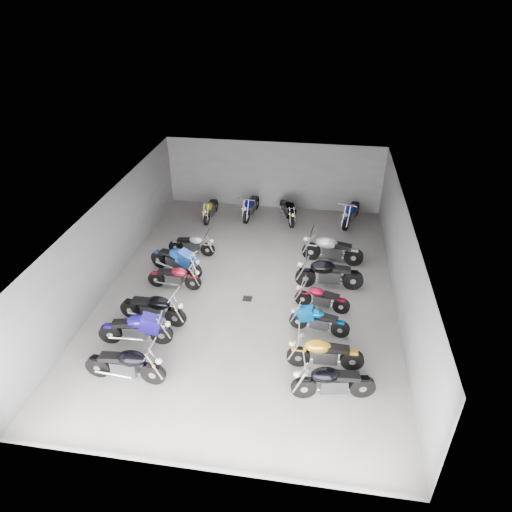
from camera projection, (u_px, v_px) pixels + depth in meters
The scene contains 22 objects.
ground at pixel (250, 290), 16.18m from camera, with size 14.00×14.00×0.00m, color #A09D98.
wall_back at pixel (274, 176), 21.25m from camera, with size 10.00×0.10×3.20m, color gray.
wall_left at pixel (109, 241), 15.98m from camera, with size 0.10×14.00×3.20m, color gray.
wall_right at pixel (402, 264), 14.71m from camera, with size 0.10×14.00×3.20m, color gray.
ceiling at pixel (249, 208), 14.50m from camera, with size 10.00×14.00×0.04m, color black.
drain_grate at pixel (247, 299), 15.76m from camera, with size 0.32×0.32×0.01m, color black.
motorcycle_left_a at pixel (126, 365), 12.33m from camera, with size 2.29×0.46×1.01m.
motorcycle_left_b at pixel (136, 329), 13.60m from camera, with size 2.24×0.51×0.98m.
motorcycle_left_c at pixel (153, 308), 14.43m from camera, with size 2.26×0.52×0.99m.
motorcycle_left_d at pixel (175, 277), 16.09m from camera, with size 1.95×0.38×0.86m.
motorcycle_left_e at pixel (176, 260), 16.87m from camera, with size 2.19×0.94×1.00m.
motorcycle_left_f at pixel (192, 245), 18.06m from camera, with size 1.89×0.38×0.83m.
motorcycle_right_a at pixel (333, 382), 11.82m from camera, with size 2.21×0.57×0.98m.
motorcycle_right_b at pixel (325, 353), 12.74m from camera, with size 2.17×0.45×0.95m.
motorcycle_right_c at pixel (319, 320), 14.06m from camera, with size 1.89×0.49×0.83m.
motorcycle_right_d at pixel (321, 298), 15.05m from camera, with size 1.85×0.49×0.82m.
motorcycle_right_e at pixel (329, 274), 16.05m from camera, with size 2.41×0.49×1.06m.
motorcycle_right_f at pixel (332, 249), 17.51m from camera, with size 2.36×0.54×1.04m.
motorcycle_back_b at pixel (210, 209), 20.78m from camera, with size 0.41×1.97×0.86m.
motorcycle_back_c at pixel (251, 206), 20.93m from camera, with size 0.52×2.14×0.94m.
motorcycle_back_d at pixel (287, 210), 20.58m from camera, with size 0.87×2.01×0.92m.
motorcycle_back_f at pixel (351, 212), 20.34m from camera, with size 0.81×2.15×0.97m.
Camera 1 is at (2.18, -12.98, 9.50)m, focal length 32.00 mm.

